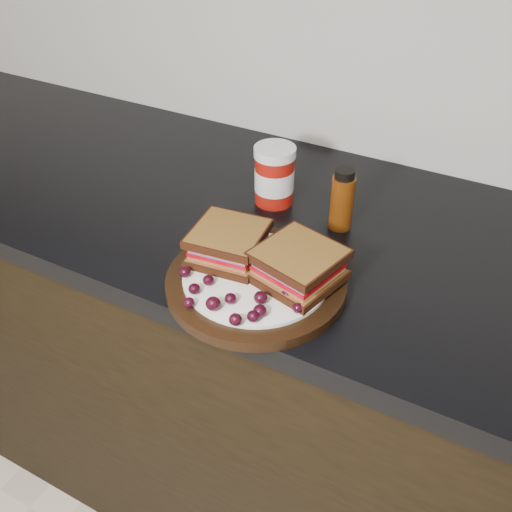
{
  "coord_description": "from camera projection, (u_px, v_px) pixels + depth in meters",
  "views": [
    {
      "loc": [
        0.59,
        0.91,
        1.48
      ],
      "look_at": [
        0.27,
        1.51,
        0.96
      ],
      "focal_mm": 40.0,
      "sensor_mm": 36.0,
      "label": 1
    }
  ],
  "objects": [
    {
      "name": "grape_2",
      "position": [
        194.0,
        289.0,
        0.83
      ],
      "size": [
        0.02,
        0.02,
        0.02
      ],
      "primitive_type": "ellipsoid",
      "color": "black",
      "rests_on": "plate"
    },
    {
      "name": "plate",
      "position": [
        256.0,
        282.0,
        0.88
      ],
      "size": [
        0.28,
        0.28,
        0.02
      ],
      "primitive_type": "cylinder",
      "color": "black",
      "rests_on": "countertop"
    },
    {
      "name": "grape_14",
      "position": [
        315.0,
        270.0,
        0.87
      ],
      "size": [
        0.02,
        0.02,
        0.02
      ],
      "primitive_type": "ellipsoid",
      "color": "black",
      "rests_on": "plate"
    },
    {
      "name": "grape_3",
      "position": [
        189.0,
        303.0,
        0.81
      ],
      "size": [
        0.02,
        0.02,
        0.02
      ],
      "primitive_type": "ellipsoid",
      "color": "black",
      "rests_on": "plate"
    },
    {
      "name": "grape_4",
      "position": [
        213.0,
        304.0,
        0.81
      ],
      "size": [
        0.02,
        0.02,
        0.02
      ],
      "primitive_type": "ellipsoid",
      "color": "black",
      "rests_on": "plate"
    },
    {
      "name": "grape_10",
      "position": [
        298.0,
        308.0,
        0.8
      ],
      "size": [
        0.02,
        0.02,
        0.02
      ],
      "primitive_type": "ellipsoid",
      "color": "black",
      "rests_on": "plate"
    },
    {
      "name": "grape_18",
      "position": [
        213.0,
        251.0,
        0.91
      ],
      "size": [
        0.02,
        0.02,
        0.02
      ],
      "primitive_type": "ellipsoid",
      "color": "black",
      "rests_on": "plate"
    },
    {
      "name": "grape_6",
      "position": [
        235.0,
        319.0,
        0.78
      ],
      "size": [
        0.02,
        0.02,
        0.02
      ],
      "primitive_type": "ellipsoid",
      "color": "black",
      "rests_on": "plate"
    },
    {
      "name": "sandwich_left",
      "position": [
        229.0,
        243.0,
        0.9
      ],
      "size": [
        0.12,
        0.12,
        0.05
      ],
      "primitive_type": null,
      "rotation": [
        0.0,
        0.0,
        0.11
      ],
      "color": "brown",
      "rests_on": "plate"
    },
    {
      "name": "grape_17",
      "position": [
        242.0,
        246.0,
        0.92
      ],
      "size": [
        0.02,
        0.02,
        0.02
      ],
      "primitive_type": "ellipsoid",
      "color": "black",
      "rests_on": "plate"
    },
    {
      "name": "grape_12",
      "position": [
        304.0,
        288.0,
        0.83
      ],
      "size": [
        0.02,
        0.02,
        0.02
      ],
      "primitive_type": "ellipsoid",
      "color": "black",
      "rests_on": "plate"
    },
    {
      "name": "condiment_jar",
      "position": [
        274.0,
        175.0,
        1.05
      ],
      "size": [
        0.09,
        0.09,
        0.11
      ],
      "primitive_type": "cylinder",
      "rotation": [
        0.0,
        0.0,
        0.25
      ],
      "color": "maroon",
      "rests_on": "countertop"
    },
    {
      "name": "base_cabinets",
      "position": [
        197.0,
        352.0,
        1.41
      ],
      "size": [
        3.96,
        0.58,
        0.86
      ],
      "primitive_type": "cube",
      "color": "black",
      "rests_on": "ground_plane"
    },
    {
      "name": "grape_13",
      "position": [
        320.0,
        280.0,
        0.85
      ],
      "size": [
        0.02,
        0.02,
        0.02
      ],
      "primitive_type": "ellipsoid",
      "color": "black",
      "rests_on": "plate"
    },
    {
      "name": "grape_1",
      "position": [
        208.0,
        280.0,
        0.85
      ],
      "size": [
        0.02,
        0.02,
        0.02
      ],
      "primitive_type": "ellipsoid",
      "color": "black",
      "rests_on": "plate"
    },
    {
      "name": "grape_19",
      "position": [
        217.0,
        249.0,
        0.91
      ],
      "size": [
        0.02,
        0.02,
        0.02
      ],
      "primitive_type": "ellipsoid",
      "color": "black",
      "rests_on": "plate"
    },
    {
      "name": "oil_bottle",
      "position": [
        342.0,
        199.0,
        0.99
      ],
      "size": [
        0.05,
        0.05,
        0.11
      ],
      "primitive_type": "cylinder",
      "rotation": [
        0.0,
        0.0,
        -0.37
      ],
      "color": "#512408",
      "rests_on": "countertop"
    },
    {
      "name": "grape_8",
      "position": [
        260.0,
        311.0,
        0.8
      ],
      "size": [
        0.02,
        0.02,
        0.02
      ],
      "primitive_type": "ellipsoid",
      "color": "black",
      "rests_on": "plate"
    },
    {
      "name": "grape_23",
      "position": [
        212.0,
        246.0,
        0.92
      ],
      "size": [
        0.02,
        0.02,
        0.02
      ],
      "primitive_type": "ellipsoid",
      "color": "black",
      "rests_on": "plate"
    },
    {
      "name": "grape_0",
      "position": [
        185.0,
        272.0,
        0.87
      ],
      "size": [
        0.02,
        0.02,
        0.02
      ],
      "primitive_type": "ellipsoid",
      "color": "black",
      "rests_on": "plate"
    },
    {
      "name": "grape_9",
      "position": [
        261.0,
        298.0,
        0.82
      ],
      "size": [
        0.02,
        0.02,
        0.02
      ],
      "primitive_type": "ellipsoid",
      "color": "black",
      "rests_on": "plate"
    },
    {
      "name": "countertop",
      "position": [
        183.0,
        197.0,
        1.14
      ],
      "size": [
        3.98,
        0.6,
        0.04
      ],
      "primitive_type": "cube",
      "color": "black",
      "rests_on": "base_cabinets"
    },
    {
      "name": "grape_7",
      "position": [
        253.0,
        316.0,
        0.79
      ],
      "size": [
        0.02,
        0.02,
        0.02
      ],
      "primitive_type": "ellipsoid",
      "color": "black",
      "rests_on": "plate"
    },
    {
      "name": "grape_11",
      "position": [
        287.0,
        294.0,
        0.82
      ],
      "size": [
        0.02,
        0.02,
        0.02
      ],
      "primitive_type": "ellipsoid",
      "color": "black",
      "rests_on": "plate"
    },
    {
      "name": "grape_22",
      "position": [
        232.0,
        252.0,
        0.91
      ],
      "size": [
        0.02,
        0.02,
        0.02
      ],
      "primitive_type": "ellipsoid",
      "color": "black",
      "rests_on": "plate"
    },
    {
      "name": "grape_16",
      "position": [
        240.0,
        248.0,
        0.92
      ],
      "size": [
        0.02,
        0.02,
        0.01
      ],
      "primitive_type": "ellipsoid",
      "color": "black",
      "rests_on": "plate"
    },
    {
      "name": "grape_5",
      "position": [
        230.0,
        298.0,
        0.82
      ],
      "size": [
        0.02,
        0.02,
        0.02
      ],
      "primitive_type": "ellipsoid",
      "color": "black",
      "rests_on": "plate"
    },
    {
      "name": "grape_15",
      "position": [
        287.0,
        269.0,
        0.87
      ],
      "size": [
        0.02,
        0.02,
        0.02
      ],
      "primitive_type": "ellipsoid",
      "color": "black",
      "rests_on": "plate"
    },
    {
      "name": "grape_21",
      "position": [
        239.0,
        255.0,
        0.9
      ],
      "size": [
        0.02,
        0.02,
        0.01
      ],
      "primitive_type": "ellipsoid",
      "color": "black",
      "rests_on": "plate"
    },
    {
      "name": "sandwich_right",
      "position": [
        298.0,
        265.0,
        0.85
      ],
      "size": [
        0.14,
        0.14,
        0.05
      ],
      "primitive_type": null,
      "rotation": [
        0.0,
        0.0,
        -0.26
      ],
      "color": "brown",
      "rests_on": "plate"
    },
    {
      "name": "grape_20",
      "position": [
        220.0,
        268.0,
        0.88
      ],
      "size": [
        0.02,
        0.02,
        0.01
      ],
      "primitive_type": "ellipsoid",
      "color": "black",
      "rests_on": "plate"
    }
  ]
}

